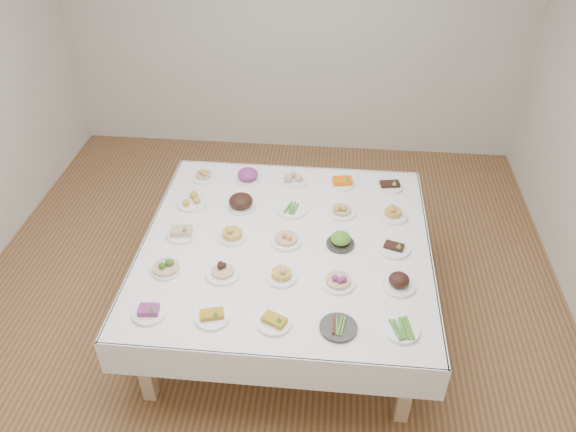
# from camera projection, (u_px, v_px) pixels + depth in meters

# --- Properties ---
(room_envelope) EXTENTS (5.02, 5.02, 2.81)m
(room_envelope) POSITION_uv_depth(u_px,v_px,m) (260.00, 91.00, 3.64)
(room_envelope) COLOR #945D3D
(room_envelope) RESTS_ON ground
(display_table) EXTENTS (2.11, 2.11, 0.75)m
(display_table) POSITION_uv_depth(u_px,v_px,m) (286.00, 250.00, 4.15)
(display_table) COLOR white
(display_table) RESTS_ON ground
(dish_0) EXTENTS (0.21, 0.21, 0.09)m
(dish_0) POSITION_uv_depth(u_px,v_px,m) (149.00, 311.00, 3.52)
(dish_0) COLOR white
(dish_0) RESTS_ON display_table
(dish_1) EXTENTS (0.22, 0.22, 0.09)m
(dish_1) POSITION_uv_depth(u_px,v_px,m) (212.00, 315.00, 3.49)
(dish_1) COLOR white
(dish_1) RESTS_ON display_table
(dish_2) EXTENTS (0.21, 0.21, 0.09)m
(dish_2) POSITION_uv_depth(u_px,v_px,m) (274.00, 321.00, 3.45)
(dish_2) COLOR white
(dish_2) RESTS_ON display_table
(dish_3) EXTENTS (0.23, 0.23, 0.05)m
(dish_3) POSITION_uv_depth(u_px,v_px,m) (338.00, 327.00, 3.43)
(dish_3) COLOR #2B2926
(dish_3) RESTS_ON display_table
(dish_4) EXTENTS (0.21, 0.21, 0.05)m
(dish_4) POSITION_uv_depth(u_px,v_px,m) (402.00, 330.00, 3.41)
(dish_4) COLOR white
(dish_4) RESTS_ON display_table
(dish_5) EXTENTS (0.20, 0.20, 0.12)m
(dish_5) POSITION_uv_depth(u_px,v_px,m) (166.00, 265.00, 3.82)
(dish_5) COLOR white
(dish_5) RESTS_ON display_table
(dish_6) EXTENTS (0.23, 0.23, 0.13)m
(dish_6) POSITION_uv_depth(u_px,v_px,m) (222.00, 268.00, 3.79)
(dish_6) COLOR white
(dish_6) RESTS_ON display_table
(dish_7) EXTENTS (0.20, 0.20, 0.11)m
(dish_7) POSITION_uv_depth(u_px,v_px,m) (281.00, 273.00, 3.77)
(dish_7) COLOR white
(dish_7) RESTS_ON display_table
(dish_8) EXTENTS (0.22, 0.22, 0.12)m
(dish_8) POSITION_uv_depth(u_px,v_px,m) (338.00, 279.00, 3.72)
(dish_8) COLOR white
(dish_8) RESTS_ON display_table
(dish_9) EXTENTS (0.22, 0.22, 0.12)m
(dish_9) POSITION_uv_depth(u_px,v_px,m) (399.00, 281.00, 3.71)
(dish_9) COLOR white
(dish_9) RESTS_ON display_table
(dish_10) EXTENTS (0.22, 0.22, 0.09)m
(dish_10) POSITION_uv_depth(u_px,v_px,m) (181.00, 232.00, 4.14)
(dish_10) COLOR white
(dish_10) RESTS_ON display_table
(dish_11) EXTENTS (0.20, 0.20, 0.11)m
(dish_11) POSITION_uv_depth(u_px,v_px,m) (232.00, 233.00, 4.11)
(dish_11) COLOR white
(dish_11) RESTS_ON display_table
(dish_12) EXTENTS (0.23, 0.23, 0.12)m
(dish_12) POSITION_uv_depth(u_px,v_px,m) (286.00, 236.00, 4.07)
(dish_12) COLOR white
(dish_12) RESTS_ON display_table
(dish_13) EXTENTS (0.20, 0.20, 0.11)m
(dish_13) POSITION_uv_depth(u_px,v_px,m) (341.00, 240.00, 4.05)
(dish_13) COLOR #2B2926
(dish_13) RESTS_ON display_table
(dish_14) EXTENTS (0.23, 0.23, 0.09)m
(dish_14) POSITION_uv_depth(u_px,v_px,m) (394.00, 246.00, 4.02)
(dish_14) COLOR white
(dish_14) RESTS_ON display_table
(dish_15) EXTENTS (0.24, 0.24, 0.11)m
(dish_15) POSITION_uv_depth(u_px,v_px,m) (192.00, 199.00, 4.45)
(dish_15) COLOR white
(dish_15) RESTS_ON display_table
(dish_16) EXTENTS (0.24, 0.24, 0.13)m
(dish_16) POSITION_uv_depth(u_px,v_px,m) (241.00, 201.00, 4.41)
(dish_16) COLOR white
(dish_16) RESTS_ON display_table
(dish_17) EXTENTS (0.24, 0.24, 0.05)m
(dish_17) POSITION_uv_depth(u_px,v_px,m) (292.00, 209.00, 4.40)
(dish_17) COLOR white
(dish_17) RESTS_ON display_table
(dish_18) EXTENTS (0.22, 0.22, 0.13)m
(dish_18) POSITION_uv_depth(u_px,v_px,m) (342.00, 207.00, 4.35)
(dish_18) COLOR white
(dish_18) RESTS_ON display_table
(dish_19) EXTENTS (0.22, 0.22, 0.12)m
(dish_19) POSITION_uv_depth(u_px,v_px,m) (393.00, 212.00, 4.32)
(dish_19) COLOR white
(dish_19) RESTS_ON display_table
(dish_20) EXTENTS (0.21, 0.21, 0.11)m
(dish_20) POSITION_uv_depth(u_px,v_px,m) (204.00, 174.00, 4.76)
(dish_20) COLOR white
(dish_20) RESTS_ON display_table
(dish_21) EXTENTS (0.22, 0.22, 0.13)m
(dish_21) POSITION_uv_depth(u_px,v_px,m) (248.00, 174.00, 4.72)
(dish_21) COLOR white
(dish_21) RESTS_ON display_table
(dish_22) EXTENTS (0.21, 0.21, 0.10)m
(dish_22) POSITION_uv_depth(u_px,v_px,m) (295.00, 178.00, 4.71)
(dish_22) COLOR white
(dish_22) RESTS_ON display_table
(dish_23) EXTENTS (0.21, 0.21, 0.09)m
(dish_23) POSITION_uv_depth(u_px,v_px,m) (342.00, 181.00, 4.68)
(dish_23) COLOR white
(dish_23) RESTS_ON display_table
(dish_24) EXTENTS (0.22, 0.22, 0.09)m
(dish_24) POSITION_uv_depth(u_px,v_px,m) (390.00, 184.00, 4.65)
(dish_24) COLOR white
(dish_24) RESTS_ON display_table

